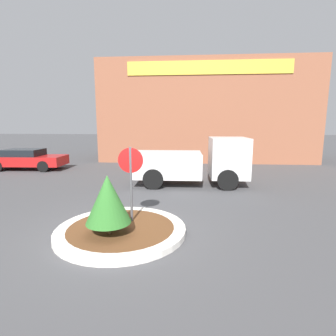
% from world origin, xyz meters
% --- Properties ---
extents(ground_plane, '(120.00, 120.00, 0.00)m').
position_xyz_m(ground_plane, '(0.00, 0.00, 0.00)').
color(ground_plane, '#474749').
extents(traffic_island, '(3.37, 3.37, 0.16)m').
position_xyz_m(traffic_island, '(0.00, 0.00, 0.08)').
color(traffic_island, silver).
rests_on(traffic_island, ground_plane).
extents(stop_sign, '(0.68, 0.07, 2.21)m').
position_xyz_m(stop_sign, '(0.18, 0.48, 1.53)').
color(stop_sign, '#4C4C51').
rests_on(stop_sign, ground_plane).
extents(island_shrub, '(1.10, 1.10, 1.46)m').
position_xyz_m(island_shrub, '(-0.19, -0.42, 1.04)').
color(island_shrub, brown).
rests_on(island_shrub, traffic_island).
extents(utility_truck, '(5.18, 2.23, 2.19)m').
position_xyz_m(utility_truck, '(1.99, 5.63, 1.07)').
color(utility_truck, silver).
rests_on(utility_truck, ground_plane).
extents(storefront_building, '(15.62, 6.07, 7.28)m').
position_xyz_m(storefront_building, '(2.95, 15.08, 3.65)').
color(storefront_building, '#93563D').
rests_on(storefront_building, ground_plane).
extents(parked_sedan_red, '(4.52, 1.94, 1.26)m').
position_xyz_m(parked_sedan_red, '(-8.21, 8.86, 0.66)').
color(parked_sedan_red, '#B21919').
rests_on(parked_sedan_red, ground_plane).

